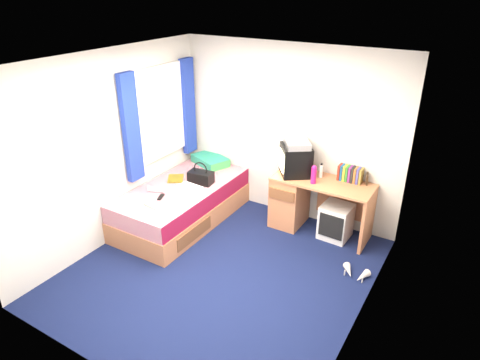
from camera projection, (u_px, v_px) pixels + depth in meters
The scene contains 20 objects.
ground at pixel (221, 271), 5.02m from camera, with size 3.40×3.40×0.00m, color #0C1438.
room_shell at pixel (218, 156), 4.40m from camera, with size 3.40×3.40×3.40m.
bed at pixel (182, 203), 5.96m from camera, with size 1.01×2.00×0.54m.
pillow at pixel (210, 160), 6.51m from camera, with size 0.56×0.35×0.12m, color teal.
desk at pixel (302, 199), 5.78m from camera, with size 1.30×0.55×0.75m.
storage_cube at pixel (336, 221), 5.59m from camera, with size 0.37×0.37×0.46m, color silver.
crt_tv at pixel (295, 160), 5.61m from camera, with size 0.53×0.54×0.40m.
vcr at pixel (297, 143), 5.51m from camera, with size 0.41×0.30×0.08m, color #B8B8BA.
book_row at pixel (350, 174), 5.45m from camera, with size 0.31×0.13×0.20m.
picture_frame at pixel (367, 179), 5.39m from camera, with size 0.02×0.12×0.14m, color black.
pink_water_bottle at pixel (314, 175), 5.39m from camera, with size 0.07×0.07×0.22m, color #C11B6F.
aerosol_can at pixel (321, 171), 5.56m from camera, with size 0.05×0.05×0.17m, color silver.
handbag at pixel (201, 177), 5.89m from camera, with size 0.36×0.23×0.31m.
towel at pixel (188, 191), 5.59m from camera, with size 0.31×0.26×0.10m, color white.
magazine at pixel (176, 178), 6.04m from camera, with size 0.21×0.28×0.01m, color gold.
water_bottle at pixel (156, 189), 5.67m from camera, with size 0.07×0.07×0.20m, color silver.
colour_swatch_fan at pixel (151, 206), 5.31m from camera, with size 0.22×0.06×0.01m, color yellow.
remote_control at pixel (161, 197), 5.53m from camera, with size 0.05×0.16×0.02m, color black.
window_assembly at pixel (161, 115), 5.83m from camera, with size 0.11×1.42×1.40m.
white_heels at pixel (355, 274), 4.90m from camera, with size 0.34×0.26×0.09m.
Camera 1 is at (2.31, -3.38, 3.10)m, focal length 32.00 mm.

